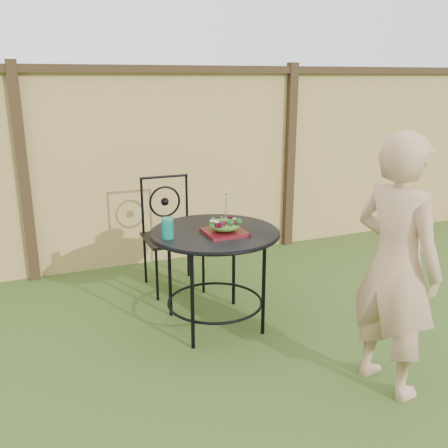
% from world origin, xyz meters
% --- Properties ---
extents(ground, '(60.00, 60.00, 0.00)m').
position_xyz_m(ground, '(0.00, 0.00, 0.00)').
color(ground, '#2C4616').
rests_on(ground, ground).
extents(fence, '(8.00, 0.12, 1.90)m').
position_xyz_m(fence, '(-0.00, 2.19, 0.95)').
color(fence, '#D5B869').
rests_on(fence, ground).
extents(patio_table, '(0.92, 0.92, 0.72)m').
position_xyz_m(patio_table, '(-0.10, 0.72, 0.59)').
color(patio_table, black).
rests_on(patio_table, ground).
extents(patio_chair, '(0.46, 0.46, 0.95)m').
position_xyz_m(patio_chair, '(-0.19, 1.54, 0.50)').
color(patio_chair, black).
rests_on(patio_chair, ground).
extents(diner, '(0.46, 0.61, 1.50)m').
position_xyz_m(diner, '(0.55, -0.37, 0.75)').
color(diner, tan).
rests_on(diner, ground).
extents(salad_plate, '(0.27, 0.27, 0.02)m').
position_xyz_m(salad_plate, '(-0.07, 0.62, 0.74)').
color(salad_plate, '#42090E').
rests_on(salad_plate, patio_table).
extents(salad, '(0.21, 0.21, 0.08)m').
position_xyz_m(salad, '(-0.07, 0.62, 0.79)').
color(salad, '#235614').
rests_on(salad, salad_plate).
extents(fork, '(0.01, 0.01, 0.18)m').
position_xyz_m(fork, '(-0.06, 0.62, 0.92)').
color(fork, silver).
rests_on(fork, salad).
extents(drinking_glass, '(0.08, 0.08, 0.14)m').
position_xyz_m(drinking_glass, '(-0.45, 0.68, 0.79)').
color(drinking_glass, '#0B806E').
rests_on(drinking_glass, patio_table).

